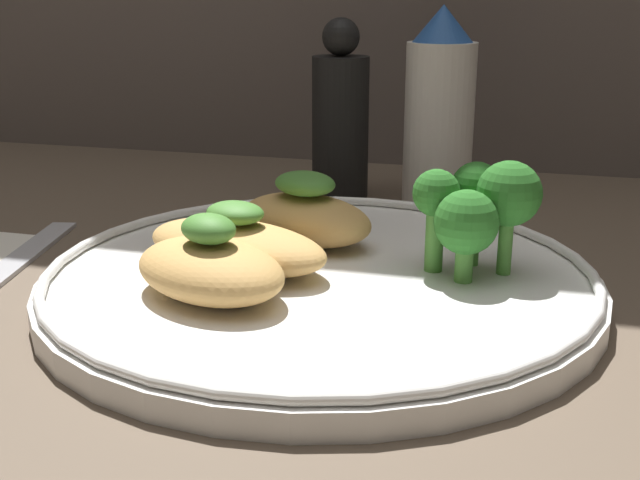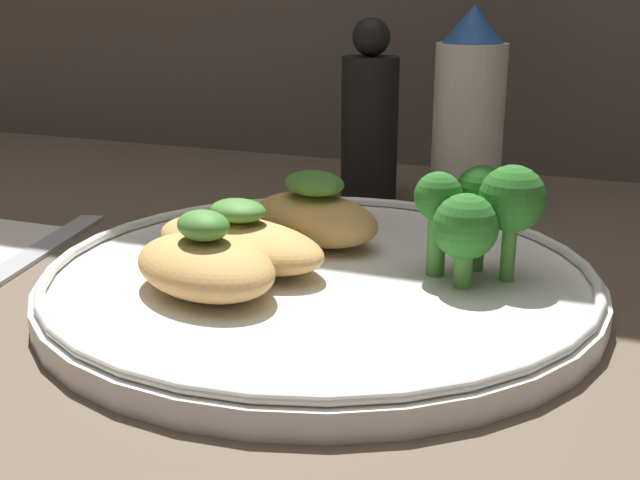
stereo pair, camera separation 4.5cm
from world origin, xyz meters
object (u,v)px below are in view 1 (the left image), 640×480
Objects in this scene: sauce_bottle at (439,111)px; pepper_grinder at (340,119)px; broccoli_bunch at (478,204)px; plate at (320,280)px.

sauce_bottle is 8.26cm from pepper_grinder.
sauce_bottle is 1.07× the size of pepper_grinder.
sauce_bottle is at bearing 103.37° from broccoli_bunch.
plate is 4.45× the size of broccoli_bunch.
broccoli_bunch reaches higher than plate.
pepper_grinder is at bearing 122.41° from broccoli_bunch.
pepper_grinder is (-13.12, 20.65, 1.09)cm from broccoli_bunch.
plate is 2.15× the size of pepper_grinder.
broccoli_bunch is (8.54, 2.26, 4.53)cm from plate.
plate is at bearing -99.00° from sauce_bottle.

